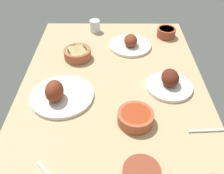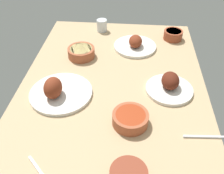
% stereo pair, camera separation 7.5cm
% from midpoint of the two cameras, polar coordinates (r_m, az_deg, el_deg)
% --- Properties ---
extents(dining_table, '(1.40, 0.90, 0.04)m').
position_cam_midpoint_polar(dining_table, '(1.21, -1.78, -1.50)').
color(dining_table, tan).
rests_on(dining_table, ground).
extents(plate_near_viewer, '(0.22, 0.22, 0.09)m').
position_cam_midpoint_polar(plate_near_viewer, '(1.22, 11.02, 0.97)').
color(plate_near_viewer, silver).
rests_on(plate_near_viewer, dining_table).
extents(plate_far_side, '(0.25, 0.25, 0.08)m').
position_cam_midpoint_polar(plate_far_side, '(1.50, 2.55, 9.75)').
color(plate_far_side, silver).
rests_on(plate_far_side, dining_table).
extents(plate_center_main, '(0.29, 0.29, 0.11)m').
position_cam_midpoint_polar(plate_center_main, '(1.16, -13.91, -1.63)').
color(plate_center_main, silver).
rests_on(plate_center_main, dining_table).
extents(bowl_sauce, '(0.15, 0.15, 0.05)m').
position_cam_midpoint_polar(bowl_sauce, '(1.03, 3.02, -6.91)').
color(bowl_sauce, '#A35133').
rests_on(bowl_sauce, dining_table).
extents(bowl_potatoes, '(0.13, 0.13, 0.05)m').
position_cam_midpoint_polar(bowl_potatoes, '(0.88, 3.81, -19.21)').
color(bowl_potatoes, brown).
rests_on(bowl_potatoes, dining_table).
extents(bowl_pasta, '(0.15, 0.15, 0.05)m').
position_cam_midpoint_polar(bowl_pasta, '(1.41, -9.54, 7.46)').
color(bowl_pasta, '#A35133').
rests_on(bowl_pasta, dining_table).
extents(bowl_soup, '(0.11, 0.11, 0.06)m').
position_cam_midpoint_polar(bowl_soup, '(1.63, 10.75, 12.10)').
color(bowl_soup, brown).
rests_on(bowl_soup, dining_table).
extents(water_tumbler, '(0.07, 0.07, 0.08)m').
position_cam_midpoint_polar(water_tumbler, '(1.67, -5.38, 13.61)').
color(water_tumbler, silver).
rests_on(water_tumbler, dining_table).
extents(spoon_loose, '(0.02, 0.16, 0.01)m').
position_cam_midpoint_polar(spoon_loose, '(1.07, 18.98, -9.41)').
color(spoon_loose, silver).
rests_on(spoon_loose, dining_table).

